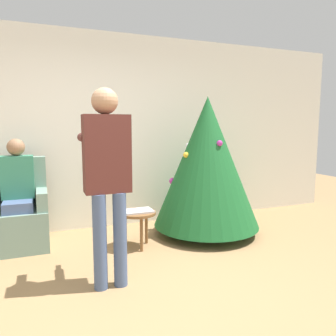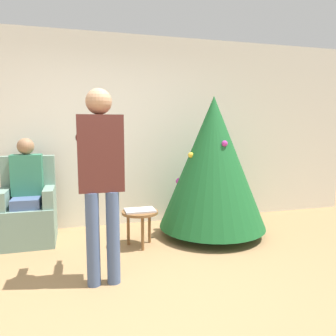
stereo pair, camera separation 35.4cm
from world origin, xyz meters
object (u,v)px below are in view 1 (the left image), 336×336
at_px(person_seated, 18,189).
at_px(armchair, 20,216).
at_px(side_stool, 138,217).
at_px(christmas_tree, 207,162).
at_px(person_standing, 107,169).

bearing_deg(person_seated, armchair, 90.00).
bearing_deg(side_stool, christmas_tree, 9.34).
bearing_deg(person_seated, side_stool, -20.33).
distance_m(armchair, person_standing, 1.67).
bearing_deg(christmas_tree, person_standing, -147.27).
height_order(person_standing, side_stool, person_standing).
bearing_deg(side_stool, person_standing, -121.98).
height_order(christmas_tree, person_standing, christmas_tree).
xyz_separation_m(armchair, person_standing, (0.80, -1.30, 0.68)).
distance_m(person_standing, side_stool, 1.17).
height_order(christmas_tree, person_seated, christmas_tree).
relative_size(person_seated, side_stool, 2.98).
distance_m(christmas_tree, person_standing, 1.78).
bearing_deg(armchair, person_seated, -90.00).
xyz_separation_m(armchair, person_seated, (0.00, -0.03, 0.33)).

